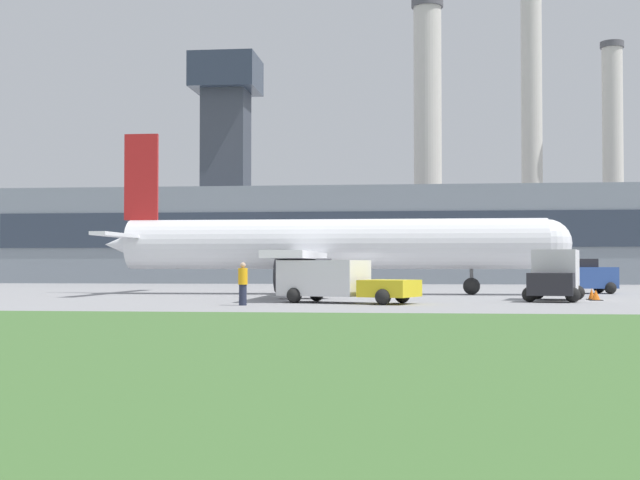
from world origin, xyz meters
TOP-DOWN VIEW (x-y plane):
  - ground_plane at (0.00, 0.00)m, footprint 400.00×400.00m
  - grass_strip at (0.00, -36.50)m, footprint 240.00×37.00m
  - terminal_building at (-0.76, 37.50)m, footprint 71.98×15.15m
  - smokestack_left at (4.55, 63.47)m, footprint 4.01×4.01m
  - smokestack_right at (17.69, 65.82)m, footprint 3.02×3.02m
  - smokestack_far at (27.26, 64.00)m, footprint 2.88×2.88m
  - airplane at (-2.08, 2.87)m, footprint 27.38×24.96m
  - pushback_tug at (13.12, 5.73)m, footprint 3.80×2.85m
  - baggage_truck at (9.81, -4.91)m, footprint 3.42×5.54m
  - fuel_truck at (-0.35, -8.75)m, footprint 6.60×4.37m
  - ground_crew_person at (-4.14, -11.66)m, footprint 0.47×0.47m
  - traffic_cone_near_nose at (11.75, -3.67)m, footprint 0.47×0.47m
  - traffic_cone_wingtip at (11.75, -4.72)m, footprint 0.60×0.60m

SIDE VIEW (x-z plane):
  - ground_plane at x=0.00m, z-range 0.00..0.00m
  - grass_strip at x=0.00m, z-range 0.00..0.06m
  - traffic_cone_wingtip at x=11.75m, z-range -0.02..0.49m
  - traffic_cone_near_nose at x=11.75m, z-range -0.03..0.53m
  - ground_crew_person at x=-4.14m, z-range 0.02..1.84m
  - pushback_tug at x=13.12m, z-range -0.10..1.97m
  - fuel_truck at x=-0.35m, z-range 0.02..1.94m
  - baggage_truck at x=9.81m, z-range -0.03..2.42m
  - airplane at x=-2.08m, z-range -1.98..7.57m
  - terminal_building at x=-0.76m, z-range -6.36..15.99m
  - smokestack_far at x=27.26m, z-range 0.12..29.44m
  - smokestack_left at x=4.55m, z-range 0.16..35.42m
  - smokestack_right at x=17.69m, z-range 0.12..39.42m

